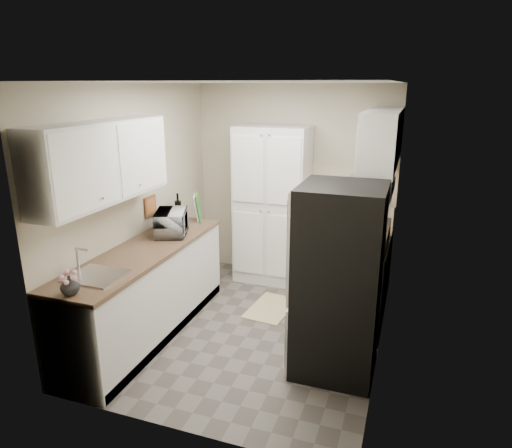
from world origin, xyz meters
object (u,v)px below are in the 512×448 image
(electric_range, at_px, (353,285))
(wine_bottle, at_px, (178,208))
(refrigerator, at_px, (339,281))
(toaster_oven, at_px, (375,214))
(microwave, at_px, (172,223))
(pantry_cabinet, at_px, (272,206))

(electric_range, bearing_deg, wine_bottle, 175.18)
(refrigerator, relative_size, toaster_oven, 4.04)
(electric_range, xyz_separation_m, toaster_oven, (0.12, 0.83, 0.56))
(refrigerator, height_order, microwave, refrigerator)
(electric_range, height_order, toaster_oven, toaster_oven)
(refrigerator, xyz_separation_m, wine_bottle, (-2.08, 0.98, 0.22))
(pantry_cabinet, height_order, wine_bottle, pantry_cabinet)
(refrigerator, bearing_deg, wine_bottle, 154.82)
(electric_range, bearing_deg, refrigerator, -92.48)
(pantry_cabinet, relative_size, microwave, 4.27)
(electric_range, distance_m, microwave, 2.04)
(refrigerator, relative_size, wine_bottle, 5.60)
(electric_range, bearing_deg, pantry_cabinet, 141.78)
(pantry_cabinet, relative_size, refrigerator, 1.18)
(electric_range, relative_size, toaster_oven, 2.69)
(pantry_cabinet, height_order, toaster_oven, pantry_cabinet)
(electric_range, height_order, microwave, microwave)
(microwave, bearing_deg, wine_bottle, -1.26)
(microwave, xyz_separation_m, wine_bottle, (-0.18, 0.49, 0.02))
(microwave, bearing_deg, pantry_cabinet, -53.39)
(wine_bottle, bearing_deg, refrigerator, -25.18)
(pantry_cabinet, distance_m, wine_bottle, 1.20)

